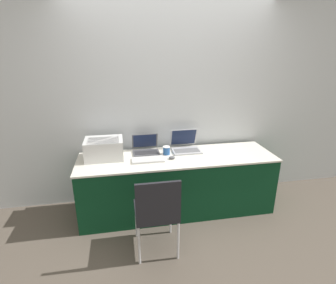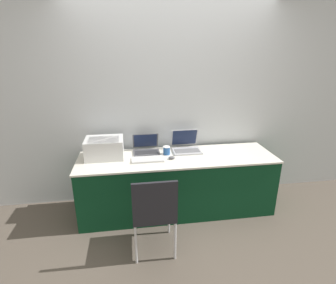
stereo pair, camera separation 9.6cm
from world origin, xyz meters
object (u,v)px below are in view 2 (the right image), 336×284
Objects in this scene: external_keyboard at (148,159)px; chair at (154,209)px; printer at (104,147)px; mouse at (172,158)px; laptop_left at (146,148)px; laptop_right at (186,146)px; coffee_cup at (167,150)px.

chair is at bearing -89.73° from external_keyboard.
mouse is (0.77, -0.17, -0.11)m from printer.
printer is 1.03m from chair.
external_keyboard is 4.98× the size of mouse.
mouse is 0.75m from chair.
laptop_right is at bearing -1.43° from laptop_left.
printer is 0.51m from laptop_left.
mouse is at bearing -76.90° from coffee_cup.
laptop_left is at bearing 154.21° from coffee_cup.
printer is at bearing -175.01° from laptop_right.
printer reaches higher than laptop_left.
laptop_right is at bearing 61.25° from chair.
coffee_cup is 1.35× the size of mouse.
laptop_right is at bearing 49.09° from mouse.
laptop_left is 0.38× the size of chair.
laptop_right reaches higher than chair.
laptop_right is 3.46× the size of coffee_cup.
laptop_right is 1.08m from chair.
laptop_right reaches higher than laptop_left.
printer is 5.83× the size of mouse.
laptop_left is 0.39m from mouse.
coffee_cup is at bearing 103.10° from mouse.
laptop_left is 0.27m from external_keyboard.
laptop_right is 0.57m from external_keyboard.
mouse is (0.04, -0.16, -0.03)m from coffee_cup.
printer is 4.31× the size of coffee_cup.
laptop_left is at bearing 178.57° from laptop_right.
laptop_right is 0.28m from coffee_cup.
printer is 0.53m from external_keyboard.
laptop_right is 4.69× the size of mouse.
laptop_left is (0.49, 0.10, -0.08)m from printer.
external_keyboard is at bearing -18.65° from printer.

